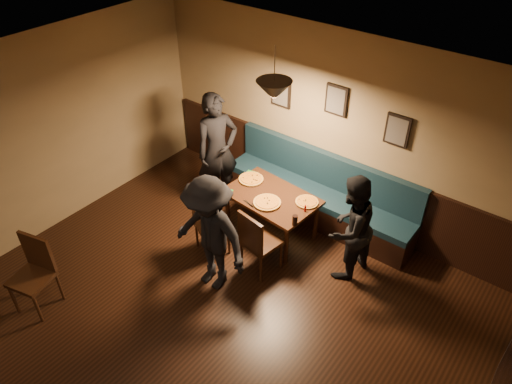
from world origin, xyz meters
TOP-DOWN VIEW (x-y plane):
  - floor at (0.00, 0.00)m, footprint 7.00×7.00m
  - ceiling at (0.00, 0.00)m, footprint 7.00×7.00m
  - wall_back at (0.00, 3.50)m, footprint 6.00×0.00m
  - wainscot at (0.00, 3.47)m, footprint 5.88×0.06m
  - booth_bench at (0.00, 3.20)m, footprint 3.00×0.60m
  - picture_left at (-0.90, 3.47)m, footprint 0.32×0.04m
  - picture_center at (0.00, 3.47)m, footprint 0.32×0.04m
  - picture_right at (0.90, 3.47)m, footprint 0.32×0.04m
  - pendant_lamp at (-0.33, 2.49)m, footprint 0.44×0.44m
  - dining_table at (-0.33, 2.49)m, footprint 1.33×0.92m
  - chair_near_left at (-0.75, 1.71)m, footprint 0.52×0.52m
  - chair_near_right at (-0.02, 1.85)m, footprint 0.49×0.49m
  - diner_left at (-1.45, 2.65)m, footprint 0.66×0.78m
  - diner_right at (0.90, 2.47)m, footprint 0.69×0.82m
  - diner_front at (-0.35, 1.26)m, footprint 1.06×0.61m
  - pizza_a at (-0.78, 2.61)m, footprint 0.40×0.40m
  - pizza_b at (-0.27, 2.31)m, footprint 0.49×0.49m
  - pizza_c at (0.14, 2.66)m, footprint 0.37×0.37m
  - soda_glass at (0.27, 2.18)m, footprint 0.09×0.09m
  - tabasco_bottle at (0.22, 2.49)m, footprint 0.03×0.03m
  - napkin_a at (-0.88, 2.73)m, footprint 0.19×0.19m
  - napkin_b at (-0.88, 2.17)m, footprint 0.20×0.20m
  - cutlery_set at (-0.40, 2.15)m, footprint 0.20×0.08m
  - cafe_chair_far at (-1.78, -0.34)m, footprint 0.53×0.53m

SIDE VIEW (x-z plane):
  - floor at x=0.00m, z-range 0.00..0.00m
  - dining_table at x=-0.33m, z-range 0.00..0.68m
  - chair_near_left at x=-0.75m, z-range 0.00..0.89m
  - chair_near_right at x=-0.02m, z-range 0.00..0.97m
  - cafe_chair_far at x=-1.78m, z-range 0.00..0.99m
  - wainscot at x=0.00m, z-range 0.00..1.00m
  - booth_bench at x=0.00m, z-range 0.00..1.00m
  - cutlery_set at x=-0.40m, z-range 0.68..0.68m
  - napkin_b at x=-0.88m, z-range 0.68..0.68m
  - napkin_a at x=-0.88m, z-range 0.68..0.69m
  - pizza_c at x=0.14m, z-range 0.68..0.71m
  - pizza_a at x=-0.78m, z-range 0.68..0.72m
  - pizza_b at x=-0.27m, z-range 0.68..0.72m
  - tabasco_bottle at x=0.22m, z-range 0.68..0.79m
  - diner_right at x=0.90m, z-range 0.00..1.50m
  - soda_glass at x=0.27m, z-range 0.68..0.83m
  - diner_front at x=-0.35m, z-range 0.00..1.63m
  - diner_left at x=-1.45m, z-range 0.00..1.82m
  - wall_back at x=0.00m, z-range -1.60..4.40m
  - picture_left at x=-0.90m, z-range 1.49..1.91m
  - picture_right at x=0.90m, z-range 1.49..1.91m
  - picture_center at x=0.00m, z-range 1.64..2.06m
  - pendant_lamp at x=-0.33m, z-range 2.12..2.38m
  - ceiling at x=0.00m, z-range 2.80..2.80m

